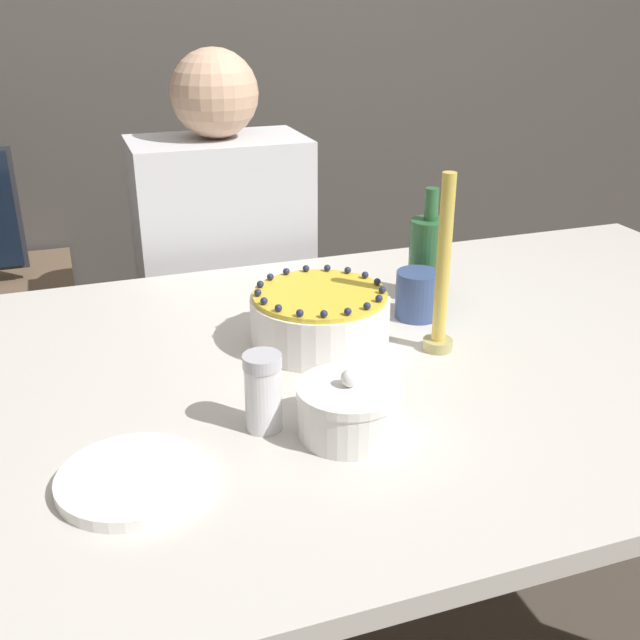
{
  "coord_description": "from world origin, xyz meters",
  "views": [
    {
      "loc": [
        -0.49,
        -1.0,
        1.3
      ],
      "look_at": [
        -0.11,
        0.08,
        0.79
      ],
      "focal_mm": 42.0,
      "sensor_mm": 36.0,
      "label": 1
    }
  ],
  "objects": [
    {
      "name": "sugar_bowl",
      "position": [
        -0.17,
        -0.2,
        0.78
      ],
      "size": [
        0.14,
        0.14,
        0.1
      ],
      "color": "white",
      "rests_on": "dining_table"
    },
    {
      "name": "dining_table",
      "position": [
        0.0,
        0.0,
        0.65
      ],
      "size": [
        1.68,
        0.99,
        0.74
      ],
      "color": "beige",
      "rests_on": "ground_plane"
    },
    {
      "name": "cup",
      "position": [
        0.09,
        0.13,
        0.79
      ],
      "size": [
        0.08,
        0.08,
        0.09
      ],
      "color": "#384C7F",
      "rests_on": "dining_table"
    },
    {
      "name": "bottle",
      "position": [
        0.15,
        0.21,
        0.83
      ],
      "size": [
        0.07,
        0.07,
        0.22
      ],
      "color": "#2D6638",
      "rests_on": "dining_table"
    },
    {
      "name": "person_man_blue_shirt",
      "position": [
        -0.14,
        0.7,
        0.51
      ],
      "size": [
        0.4,
        0.34,
        1.18
      ],
      "rotation": [
        0.0,
        0.0,
        3.14
      ],
      "color": "#2D2D38",
      "rests_on": "ground_plane"
    },
    {
      "name": "candle",
      "position": [
        0.07,
        -0.01,
        0.87
      ],
      "size": [
        0.05,
        0.05,
        0.3
      ],
      "color": "tan",
      "rests_on": "dining_table"
    },
    {
      "name": "plate_stack",
      "position": [
        -0.46,
        -0.22,
        0.75
      ],
      "size": [
        0.18,
        0.18,
        0.02
      ],
      "color": "white",
      "rests_on": "dining_table"
    },
    {
      "name": "cake",
      "position": [
        -0.11,
        0.08,
        0.79
      ],
      "size": [
        0.23,
        0.23,
        0.1
      ],
      "color": "white",
      "rests_on": "dining_table"
    },
    {
      "name": "sugar_shaker",
      "position": [
        -0.27,
        -0.15,
        0.8
      ],
      "size": [
        0.05,
        0.05,
        0.11
      ],
      "color": "white",
      "rests_on": "dining_table"
    }
  ]
}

